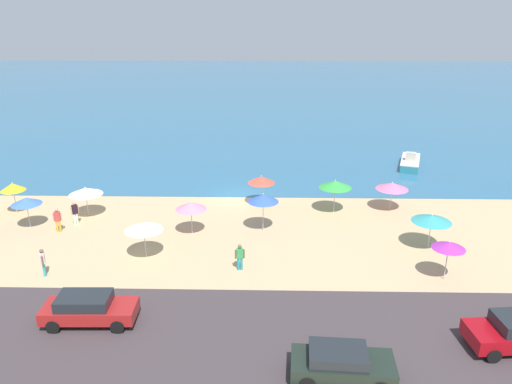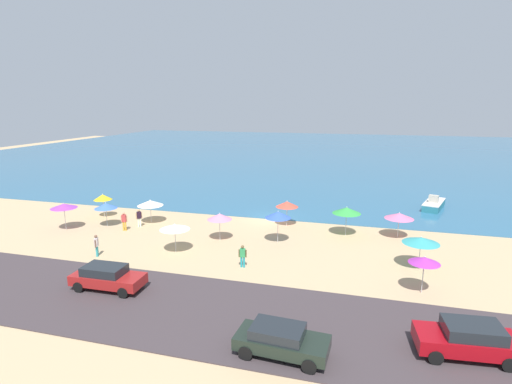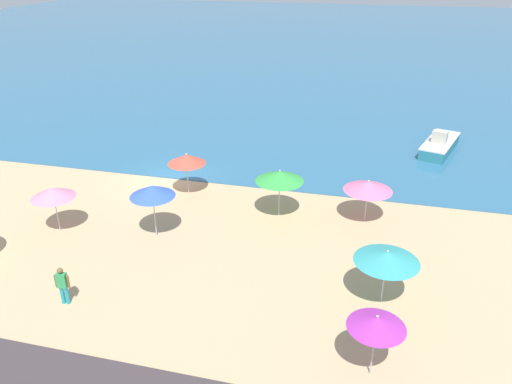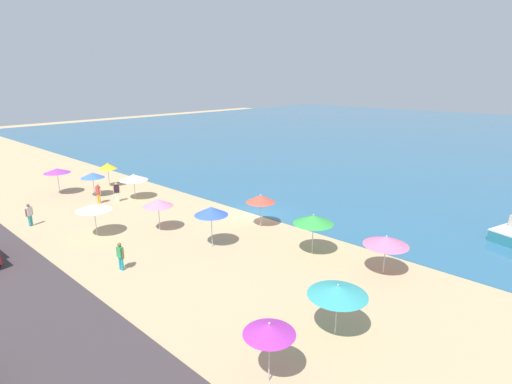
{
  "view_description": "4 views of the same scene",
  "coord_description": "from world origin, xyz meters",
  "px_view_note": "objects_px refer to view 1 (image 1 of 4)",
  "views": [
    {
      "loc": [
        2.25,
        -37.02,
        14.09
      ],
      "look_at": [
        1.45,
        -1.74,
        1.1
      ],
      "focal_mm": 35.0,
      "sensor_mm": 36.0,
      "label": 1
    },
    {
      "loc": [
        8.42,
        -36.15,
        11.08
      ],
      "look_at": [
        -2.08,
        2.11,
        2.13
      ],
      "focal_mm": 28.0,
      "sensor_mm": 36.0,
      "label": 2
    },
    {
      "loc": [
        11.45,
        -24.75,
        12.09
      ],
      "look_at": [
        5.99,
        -2.79,
        1.13
      ],
      "focal_mm": 35.0,
      "sensor_mm": 36.0,
      "label": 3
    },
    {
      "loc": [
        19.63,
        -21.24,
        10.13
      ],
      "look_at": [
        -0.34,
        0.31,
        1.7
      ],
      "focal_mm": 28.0,
      "sensor_mm": 36.0,
      "label": 4
    }
  ],
  "objects_px": {
    "beach_umbrella_7": "(191,206)",
    "beach_umbrella_4": "(144,227)",
    "beach_umbrella_11": "(13,187)",
    "bather_1": "(43,261)",
    "beach_umbrella_6": "(261,180)",
    "beach_umbrella_0": "(263,198)",
    "bather_3": "(240,256)",
    "parked_car_1": "(341,363)",
    "beach_umbrella_2": "(86,191)",
    "beach_umbrella_5": "(26,201)",
    "beach_umbrella_8": "(335,184)",
    "beach_umbrella_10": "(432,219)",
    "beach_umbrella_9": "(392,186)",
    "bather_2": "(58,219)",
    "beach_umbrella_1": "(449,245)",
    "parked_car_0": "(88,308)",
    "skiff_nearshore": "(410,162)"
  },
  "relations": [
    {
      "from": "parked_car_1",
      "to": "bather_3",
      "type": "bearing_deg",
      "value": 116.99
    },
    {
      "from": "bather_3",
      "to": "beach_umbrella_1",
      "type": "bearing_deg",
      "value": -4.02
    },
    {
      "from": "beach_umbrella_10",
      "to": "beach_umbrella_11",
      "type": "relative_size",
      "value": 1.04
    },
    {
      "from": "beach_umbrella_5",
      "to": "beach_umbrella_11",
      "type": "relative_size",
      "value": 0.95
    },
    {
      "from": "beach_umbrella_2",
      "to": "beach_umbrella_8",
      "type": "relative_size",
      "value": 0.95
    },
    {
      "from": "beach_umbrella_10",
      "to": "beach_umbrella_1",
      "type": "bearing_deg",
      "value": -93.94
    },
    {
      "from": "beach_umbrella_0",
      "to": "beach_umbrella_8",
      "type": "bearing_deg",
      "value": 32.77
    },
    {
      "from": "beach_umbrella_4",
      "to": "beach_umbrella_8",
      "type": "bearing_deg",
      "value": 31.09
    },
    {
      "from": "beach_umbrella_0",
      "to": "bather_1",
      "type": "height_order",
      "value": "beach_umbrella_0"
    },
    {
      "from": "beach_umbrella_0",
      "to": "beach_umbrella_6",
      "type": "height_order",
      "value": "beach_umbrella_0"
    },
    {
      "from": "beach_umbrella_0",
      "to": "beach_umbrella_7",
      "type": "distance_m",
      "value": 4.77
    },
    {
      "from": "beach_umbrella_2",
      "to": "bather_1",
      "type": "relative_size",
      "value": 1.45
    },
    {
      "from": "beach_umbrella_0",
      "to": "beach_umbrella_1",
      "type": "relative_size",
      "value": 1.15
    },
    {
      "from": "beach_umbrella_7",
      "to": "bather_2",
      "type": "relative_size",
      "value": 1.37
    },
    {
      "from": "beach_umbrella_2",
      "to": "beach_umbrella_10",
      "type": "bearing_deg",
      "value": -11.36
    },
    {
      "from": "beach_umbrella_11",
      "to": "parked_car_0",
      "type": "relative_size",
      "value": 0.54
    },
    {
      "from": "bather_3",
      "to": "parked_car_0",
      "type": "relative_size",
      "value": 0.36
    },
    {
      "from": "beach_umbrella_0",
      "to": "parked_car_1",
      "type": "bearing_deg",
      "value": -77.19
    },
    {
      "from": "beach_umbrella_0",
      "to": "skiff_nearshore",
      "type": "xyz_separation_m",
      "value": [
        13.77,
        14.67,
        -1.85
      ]
    },
    {
      "from": "bather_1",
      "to": "parked_car_1",
      "type": "relative_size",
      "value": 0.39
    },
    {
      "from": "beach_umbrella_0",
      "to": "beach_umbrella_2",
      "type": "bearing_deg",
      "value": 170.03
    },
    {
      "from": "beach_umbrella_6",
      "to": "beach_umbrella_8",
      "type": "relative_size",
      "value": 0.94
    },
    {
      "from": "bather_3",
      "to": "beach_umbrella_4",
      "type": "bearing_deg",
      "value": 166.07
    },
    {
      "from": "beach_umbrella_8",
      "to": "parked_car_0",
      "type": "xyz_separation_m",
      "value": [
        -13.32,
        -14.14,
        -1.36
      ]
    },
    {
      "from": "beach_umbrella_4",
      "to": "parked_car_0",
      "type": "height_order",
      "value": "beach_umbrella_4"
    },
    {
      "from": "beach_umbrella_11",
      "to": "skiff_nearshore",
      "type": "relative_size",
      "value": 0.45
    },
    {
      "from": "beach_umbrella_6",
      "to": "bather_2",
      "type": "xyz_separation_m",
      "value": [
        -13.52,
        -5.2,
        -1.08
      ]
    },
    {
      "from": "beach_umbrella_5",
      "to": "beach_umbrella_9",
      "type": "height_order",
      "value": "beach_umbrella_5"
    },
    {
      "from": "beach_umbrella_8",
      "to": "bather_3",
      "type": "xyz_separation_m",
      "value": [
        -6.45,
        -8.79,
        -1.3
      ]
    },
    {
      "from": "beach_umbrella_1",
      "to": "beach_umbrella_10",
      "type": "xyz_separation_m",
      "value": [
        0.26,
        3.85,
        -0.07
      ]
    },
    {
      "from": "beach_umbrella_4",
      "to": "beach_umbrella_6",
      "type": "xyz_separation_m",
      "value": [
        6.85,
        8.69,
        0.06
      ]
    },
    {
      "from": "beach_umbrella_0",
      "to": "bather_1",
      "type": "bearing_deg",
      "value": -152.45
    },
    {
      "from": "beach_umbrella_7",
      "to": "beach_umbrella_4",
      "type": "bearing_deg",
      "value": -124.35
    },
    {
      "from": "beach_umbrella_7",
      "to": "bather_3",
      "type": "xyz_separation_m",
      "value": [
        3.44,
        -4.8,
        -1.12
      ]
    },
    {
      "from": "beach_umbrella_9",
      "to": "bather_2",
      "type": "xyz_separation_m",
      "value": [
        -23.13,
        -4.43,
        -0.93
      ]
    },
    {
      "from": "beach_umbrella_10",
      "to": "parked_car_1",
      "type": "relative_size",
      "value": 0.58
    },
    {
      "from": "beach_umbrella_7",
      "to": "beach_umbrella_9",
      "type": "distance_m",
      "value": 14.85
    },
    {
      "from": "bather_3",
      "to": "parked_car_1",
      "type": "height_order",
      "value": "bather_3"
    },
    {
      "from": "beach_umbrella_6",
      "to": "beach_umbrella_0",
      "type": "bearing_deg",
      "value": -87.88
    },
    {
      "from": "beach_umbrella_2",
      "to": "beach_umbrella_4",
      "type": "height_order",
      "value": "beach_umbrella_4"
    },
    {
      "from": "bather_2",
      "to": "bather_3",
      "type": "relative_size",
      "value": 1.07
    },
    {
      "from": "beach_umbrella_9",
      "to": "bather_3",
      "type": "distance_m",
      "value": 14.24
    },
    {
      "from": "beach_umbrella_6",
      "to": "beach_umbrella_4",
      "type": "bearing_deg",
      "value": -128.24
    },
    {
      "from": "beach_umbrella_7",
      "to": "bather_1",
      "type": "xyz_separation_m",
      "value": [
        -7.48,
        -5.71,
        -1.09
      ]
    },
    {
      "from": "beach_umbrella_9",
      "to": "skiff_nearshore",
      "type": "bearing_deg",
      "value": 68.07
    },
    {
      "from": "beach_umbrella_5",
      "to": "beach_umbrella_6",
      "type": "relative_size",
      "value": 0.94
    },
    {
      "from": "beach_umbrella_2",
      "to": "beach_umbrella_9",
      "type": "xyz_separation_m",
      "value": [
        22.09,
        1.67,
        -0.03
      ]
    },
    {
      "from": "beach_umbrella_1",
      "to": "beach_umbrella_4",
      "type": "xyz_separation_m",
      "value": [
        -17.13,
        2.23,
        -0.1
      ]
    },
    {
      "from": "beach_umbrella_11",
      "to": "bather_1",
      "type": "distance_m",
      "value": 10.88
    },
    {
      "from": "beach_umbrella_4",
      "to": "beach_umbrella_5",
      "type": "distance_m",
      "value": 9.91
    }
  ]
}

